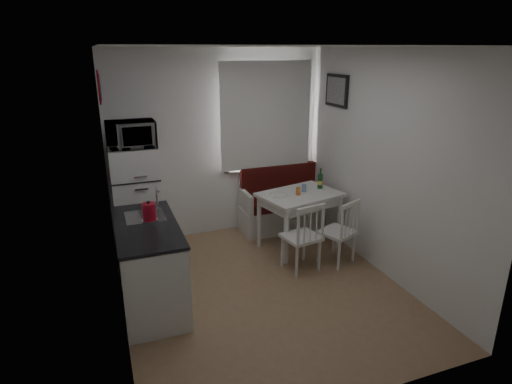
% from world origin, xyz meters
% --- Properties ---
extents(floor, '(3.00, 3.50, 0.02)m').
position_xyz_m(floor, '(0.00, 0.00, 0.00)').
color(floor, '#926A4D').
rests_on(floor, ground).
extents(ceiling, '(3.00, 3.50, 0.02)m').
position_xyz_m(ceiling, '(0.00, 0.00, 2.60)').
color(ceiling, white).
rests_on(ceiling, wall_back).
extents(wall_back, '(3.00, 0.02, 2.60)m').
position_xyz_m(wall_back, '(0.00, 1.75, 1.30)').
color(wall_back, white).
rests_on(wall_back, floor).
extents(wall_front, '(3.00, 0.02, 2.60)m').
position_xyz_m(wall_front, '(0.00, -1.75, 1.30)').
color(wall_front, white).
rests_on(wall_front, floor).
extents(wall_left, '(0.02, 3.50, 2.60)m').
position_xyz_m(wall_left, '(-1.50, 0.00, 1.30)').
color(wall_left, white).
rests_on(wall_left, floor).
extents(wall_right, '(0.02, 3.50, 2.60)m').
position_xyz_m(wall_right, '(1.50, 0.00, 1.30)').
color(wall_right, white).
rests_on(wall_right, floor).
extents(window, '(1.22, 0.06, 1.47)m').
position_xyz_m(window, '(0.70, 1.72, 1.62)').
color(window, white).
rests_on(window, wall_back).
extents(curtain, '(1.35, 0.02, 1.50)m').
position_xyz_m(curtain, '(0.70, 1.65, 1.68)').
color(curtain, white).
rests_on(curtain, wall_back).
extents(kitchen_counter, '(0.62, 1.32, 1.16)m').
position_xyz_m(kitchen_counter, '(-1.20, 0.16, 0.46)').
color(kitchen_counter, white).
rests_on(kitchen_counter, floor).
extents(wall_sign, '(0.03, 0.40, 0.40)m').
position_xyz_m(wall_sign, '(-1.47, 1.45, 2.15)').
color(wall_sign, '#1B4DA7').
rests_on(wall_sign, wall_left).
extents(picture_frame, '(0.04, 0.52, 0.42)m').
position_xyz_m(picture_frame, '(1.48, 1.10, 2.05)').
color(picture_frame, black).
rests_on(picture_frame, wall_right).
extents(bench, '(1.32, 0.51, 0.94)m').
position_xyz_m(bench, '(0.94, 1.51, 0.31)').
color(bench, white).
rests_on(bench, floor).
extents(dining_table, '(1.16, 0.93, 0.77)m').
position_xyz_m(dining_table, '(0.86, 0.85, 0.68)').
color(dining_table, white).
rests_on(dining_table, floor).
extents(chair_left, '(0.47, 0.45, 0.47)m').
position_xyz_m(chair_left, '(0.61, 0.19, 0.54)').
color(chair_left, white).
rests_on(chair_left, floor).
extents(chair_right, '(0.52, 0.52, 0.45)m').
position_xyz_m(chair_right, '(1.11, 0.19, 0.52)').
color(chair_right, white).
rests_on(chair_right, floor).
extents(fridge, '(0.58, 0.58, 1.44)m').
position_xyz_m(fridge, '(-1.18, 1.40, 0.72)').
color(fridge, white).
rests_on(fridge, floor).
extents(microwave, '(0.58, 0.39, 0.32)m').
position_xyz_m(microwave, '(-1.18, 1.35, 1.60)').
color(microwave, white).
rests_on(microwave, fridge).
extents(kettle, '(0.16, 0.16, 0.22)m').
position_xyz_m(kettle, '(-1.15, 0.22, 1.01)').
color(kettle, '#AE0D21').
rests_on(kettle, kitchen_counter).
extents(wine_bottle, '(0.07, 0.07, 0.28)m').
position_xyz_m(wine_bottle, '(1.21, 0.95, 0.91)').
color(wine_bottle, '#164722').
rests_on(wine_bottle, dining_table).
extents(drinking_glass_orange, '(0.06, 0.06, 0.10)m').
position_xyz_m(drinking_glass_orange, '(0.81, 0.80, 0.82)').
color(drinking_glass_orange, orange).
rests_on(drinking_glass_orange, dining_table).
extents(drinking_glass_blue, '(0.06, 0.06, 0.10)m').
position_xyz_m(drinking_glass_blue, '(0.94, 0.90, 0.81)').
color(drinking_glass_blue, '#7B9DD1').
rests_on(drinking_glass_blue, dining_table).
extents(plate, '(0.25, 0.25, 0.02)m').
position_xyz_m(plate, '(0.56, 0.87, 0.78)').
color(plate, white).
rests_on(plate, dining_table).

